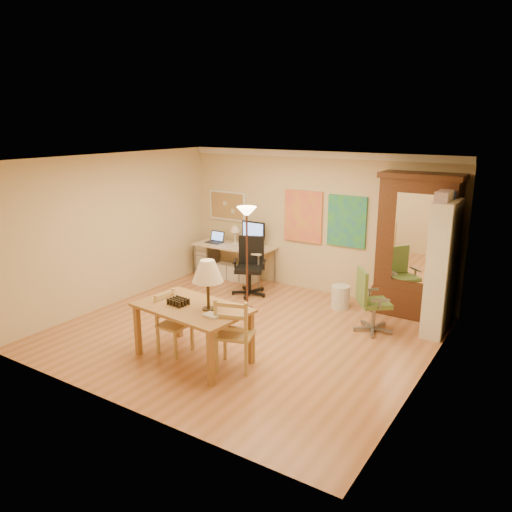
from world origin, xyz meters
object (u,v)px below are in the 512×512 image
Objects in this scene: dining_table at (198,297)px; office_chair_black at (250,279)px; office_chair_green at (371,315)px; armoire at (416,255)px; computer_desk at (237,259)px; bookshelf at (442,268)px.

dining_table reaches higher than office_chair_black.
armoire is at bearing 72.37° from office_chair_green.
armoire is (2.93, 0.64, 0.76)m from office_chair_black.
computer_desk is at bearing 163.01° from office_chair_green.
office_chair_black is 0.46× the size of armoire.
office_chair_green is 0.49× the size of bookshelf.
office_chair_black is 3.09m from armoire.
dining_table is 2.87m from office_chair_green.
computer_desk is at bearing 141.08° from office_chair_black.
dining_table is 2.91m from office_chair_black.
dining_table reaches higher than computer_desk.
armoire is at bearing 12.30° from office_chair_black.
dining_table is at bearing -132.34° from bookshelf.
computer_desk is (-1.61, 3.24, -0.46)m from dining_table.
computer_desk is 0.80× the size of bookshelf.
bookshelf reaches higher than office_chair_green.
bookshelf is at bearing -6.18° from computer_desk.
office_chair_green is (3.28, -1.00, -0.19)m from computer_desk.
computer_desk is at bearing 173.82° from bookshelf.
armoire is at bearing 58.82° from dining_table.
office_chair_green is 1.29m from bookshelf.
dining_table is at bearing -126.63° from office_chair_green.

